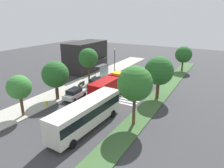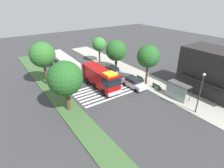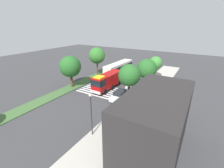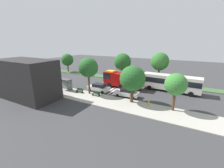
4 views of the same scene
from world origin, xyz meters
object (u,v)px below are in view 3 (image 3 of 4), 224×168
(fire_truck, at_px, (107,81))
(parked_car_west, at_px, (133,84))
(sidewalk_tree_center, at_px, (129,75))
(bus_stop_shelter, at_px, (114,111))
(street_lamp, at_px, (91,111))
(sidewalk_tree_west, at_px, (147,69))
(median_tree_far_west, at_px, (97,56))
(sidewalk_tree_far_west, at_px, (156,63))
(fire_hydrant, at_px, (147,81))
(bench_west_of_shelter, at_px, (135,97))
(median_tree_west, at_px, (70,67))
(transit_bus, at_px, (119,68))
(parked_car_mid, at_px, (120,95))
(bench_near_shelter, at_px, (126,107))

(fire_truck, bearing_deg, parked_car_west, 127.97)
(parked_car_west, height_order, sidewalk_tree_center, sidewalk_tree_center)
(bus_stop_shelter, xyz_separation_m, street_lamp, (3.93, -0.88, 1.68))
(fire_truck, height_order, sidewalk_tree_west, sidewalk_tree_west)
(street_lamp, distance_m, median_tree_far_west, 24.87)
(street_lamp, relative_size, sidewalk_tree_far_west, 1.00)
(sidewalk_tree_center, bearing_deg, fire_hydrant, -177.61)
(bench_west_of_shelter, relative_size, median_tree_west, 0.23)
(sidewalk_tree_west, relative_size, sidewalk_tree_center, 0.89)
(median_tree_far_west, xyz_separation_m, fire_hydrant, (-1.47, 13.82, -5.07))
(transit_bus, height_order, sidewalk_tree_west, sidewalk_tree_west)
(bus_stop_shelter, distance_m, sidewalk_tree_center, 7.05)
(parked_car_mid, height_order, sidewalk_tree_far_west, sidewalk_tree_far_west)
(bus_stop_shelter, bearing_deg, bench_west_of_shelter, -179.99)
(sidewalk_tree_center, xyz_separation_m, median_tree_far_west, (-10.49, -14.32, 0.17))
(bus_stop_shelter, bearing_deg, median_tree_west, -114.44)
(bus_stop_shelter, bearing_deg, transit_bus, -153.46)
(fire_truck, xyz_separation_m, transit_bus, (-10.30, -2.61, 0.08))
(bench_near_shelter, relative_size, fire_hydrant, 2.29)
(bus_stop_shelter, relative_size, fire_hydrant, 5.00)
(parked_car_mid, relative_size, sidewalk_tree_center, 0.66)
(sidewalk_tree_center, bearing_deg, fire_truck, -118.11)
(transit_bus, bearing_deg, bench_west_of_shelter, -137.95)
(street_lamp, bearing_deg, sidewalk_tree_west, 178.80)
(fire_truck, relative_size, bench_near_shelter, 5.64)
(parked_car_west, xyz_separation_m, sidewalk_tree_west, (-1.82, 2.20, 3.43))
(bus_stop_shelter, relative_size, bench_near_shelter, 2.19)
(parked_car_west, distance_m, transit_bus, 10.06)
(bus_stop_shelter, bearing_deg, median_tree_far_west, -138.27)
(sidewalk_tree_west, bearing_deg, median_tree_west, -59.42)
(transit_bus, bearing_deg, sidewalk_tree_center, -143.41)
(bench_west_of_shelter, height_order, median_tree_west, median_tree_west)
(sidewalk_tree_far_west, bearing_deg, bus_stop_shelter, 1.25)
(sidewalk_tree_far_west, xyz_separation_m, sidewalk_tree_west, (6.74, 0.00, 0.07))
(fire_hydrant, bearing_deg, bus_stop_shelter, 3.10)
(sidewalk_tree_far_west, xyz_separation_m, median_tree_far_west, (5.33, -14.32, 1.32))
(transit_bus, relative_size, median_tree_far_west, 1.54)
(parked_car_west, height_order, sidewalk_tree_far_west, sidewalk_tree_far_west)
(fire_truck, height_order, fire_hydrant, fire_truck)
(parked_car_west, xyz_separation_m, transit_bus, (-6.75, -7.36, 1.17))
(parked_car_mid, xyz_separation_m, median_tree_west, (0.13, -12.11, 3.92))
(fire_truck, relative_size, sidewalk_tree_west, 1.42)
(bus_stop_shelter, xyz_separation_m, sidewalk_tree_west, (-15.18, -0.48, 2.44))
(fire_truck, bearing_deg, transit_bus, -164.55)
(bus_stop_shelter, xyz_separation_m, sidewalk_tree_far_west, (-21.92, -0.48, 2.36))
(sidewalk_tree_far_west, relative_size, median_tree_west, 0.82)
(fire_truck, xyz_separation_m, parked_car_mid, (2.96, 4.75, -1.10))
(bus_stop_shelter, bearing_deg, bench_near_shelter, -179.99)
(fire_truck, relative_size, transit_bus, 0.77)
(transit_bus, relative_size, bench_near_shelter, 7.32)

